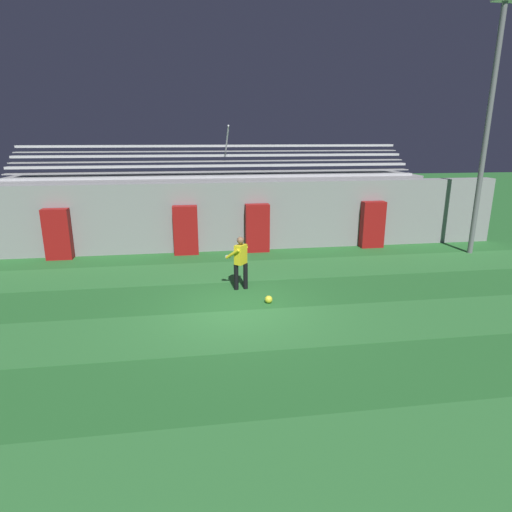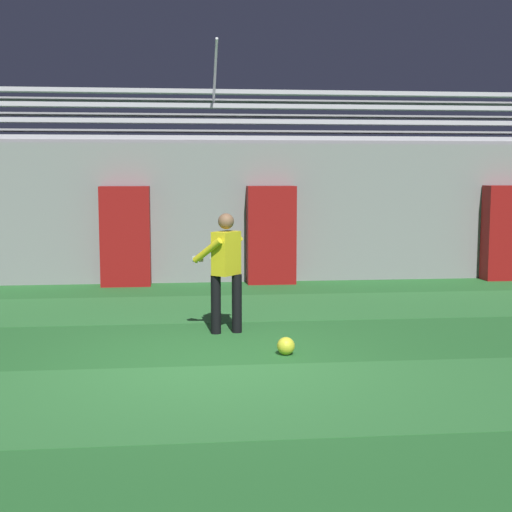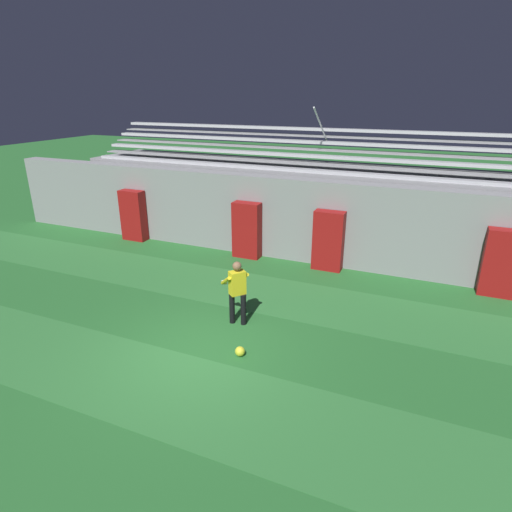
{
  "view_description": "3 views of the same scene",
  "coord_description": "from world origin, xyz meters",
  "px_view_note": "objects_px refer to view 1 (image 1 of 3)",
  "views": [
    {
      "loc": [
        -1.08,
        -10.9,
        4.62
      ],
      "look_at": [
        0.71,
        1.29,
        1.13
      ],
      "focal_mm": 30.0,
      "sensor_mm": 36.0,
      "label": 1
    },
    {
      "loc": [
        -0.31,
        -8.15,
        2.23
      ],
      "look_at": [
        0.73,
        1.96,
        1.03
      ],
      "focal_mm": 50.0,
      "sensor_mm": 36.0,
      "label": 2
    },
    {
      "loc": [
        4.41,
        -6.94,
        5.45
      ],
      "look_at": [
        0.6,
        1.99,
        1.72
      ],
      "focal_mm": 30.0,
      "sensor_mm": 36.0,
      "label": 3
    }
  ],
  "objects_px": {
    "padding_pillar_gate_left": "(186,230)",
    "goalkeeper": "(240,259)",
    "padding_pillar_far_right": "(372,225)",
    "padding_pillar_gate_right": "(257,228)",
    "padding_pillar_far_left": "(58,234)",
    "floodlight_pole": "(491,99)",
    "soccer_ball": "(269,299)"
  },
  "relations": [
    {
      "from": "padding_pillar_far_left",
      "to": "floodlight_pole",
      "type": "xyz_separation_m",
      "value": [
        16.26,
        -1.49,
        4.93
      ]
    },
    {
      "from": "padding_pillar_far_right",
      "to": "soccer_ball",
      "type": "height_order",
      "value": "padding_pillar_far_right"
    },
    {
      "from": "soccer_ball",
      "to": "padding_pillar_far_left",
      "type": "bearing_deg",
      "value": 141.96
    },
    {
      "from": "floodlight_pole",
      "to": "goalkeeper",
      "type": "height_order",
      "value": "floodlight_pole"
    },
    {
      "from": "padding_pillar_far_left",
      "to": "soccer_ball",
      "type": "relative_size",
      "value": 8.89
    },
    {
      "from": "padding_pillar_far_left",
      "to": "padding_pillar_gate_right",
      "type": "bearing_deg",
      "value": 0.0
    },
    {
      "from": "padding_pillar_far_right",
      "to": "padding_pillar_far_left",
      "type": "bearing_deg",
      "value": 180.0
    },
    {
      "from": "padding_pillar_gate_right",
      "to": "soccer_ball",
      "type": "height_order",
      "value": "padding_pillar_gate_right"
    },
    {
      "from": "padding_pillar_gate_left",
      "to": "padding_pillar_gate_right",
      "type": "bearing_deg",
      "value": 0.0
    },
    {
      "from": "padding_pillar_gate_left",
      "to": "floodlight_pole",
      "type": "distance_m",
      "value": 12.53
    },
    {
      "from": "padding_pillar_far_left",
      "to": "padding_pillar_far_right",
      "type": "xyz_separation_m",
      "value": [
        12.65,
        0.0,
        0.0
      ]
    },
    {
      "from": "padding_pillar_gate_left",
      "to": "padding_pillar_far_left",
      "type": "xyz_separation_m",
      "value": [
        -4.83,
        0.0,
        0.0
      ]
    },
    {
      "from": "padding_pillar_far_right",
      "to": "floodlight_pole",
      "type": "bearing_deg",
      "value": -22.41
    },
    {
      "from": "padding_pillar_far_left",
      "to": "padding_pillar_gate_left",
      "type": "bearing_deg",
      "value": 0.0
    },
    {
      "from": "padding_pillar_gate_left",
      "to": "soccer_ball",
      "type": "relative_size",
      "value": 8.89
    },
    {
      "from": "padding_pillar_far_right",
      "to": "goalkeeper",
      "type": "xyz_separation_m",
      "value": [
        -6.11,
        -4.35,
        -0.02
      ]
    },
    {
      "from": "padding_pillar_gate_right",
      "to": "padding_pillar_far_right",
      "type": "relative_size",
      "value": 1.0
    },
    {
      "from": "padding_pillar_far_right",
      "to": "padding_pillar_gate_right",
      "type": "bearing_deg",
      "value": 180.0
    },
    {
      "from": "padding_pillar_gate_left",
      "to": "soccer_ball",
      "type": "xyz_separation_m",
      "value": [
        2.37,
        -5.64,
        -0.87
      ]
    },
    {
      "from": "goalkeeper",
      "to": "soccer_ball",
      "type": "height_order",
      "value": "goalkeeper"
    },
    {
      "from": "padding_pillar_gate_left",
      "to": "goalkeeper",
      "type": "xyz_separation_m",
      "value": [
        1.7,
        -4.35,
        -0.02
      ]
    },
    {
      "from": "padding_pillar_far_right",
      "to": "padding_pillar_gate_left",
      "type": "bearing_deg",
      "value": 180.0
    },
    {
      "from": "padding_pillar_gate_left",
      "to": "goalkeeper",
      "type": "relative_size",
      "value": 1.17
    },
    {
      "from": "floodlight_pole",
      "to": "soccer_ball",
      "type": "relative_size",
      "value": 43.51
    },
    {
      "from": "padding_pillar_far_right",
      "to": "floodlight_pole",
      "type": "height_order",
      "value": "floodlight_pole"
    },
    {
      "from": "padding_pillar_gate_left",
      "to": "floodlight_pole",
      "type": "relative_size",
      "value": 0.2
    },
    {
      "from": "padding_pillar_far_left",
      "to": "soccer_ball",
      "type": "xyz_separation_m",
      "value": [
        7.2,
        -5.64,
        -0.87
      ]
    },
    {
      "from": "padding_pillar_gate_left",
      "to": "goalkeeper",
      "type": "height_order",
      "value": "padding_pillar_gate_left"
    },
    {
      "from": "padding_pillar_far_left",
      "to": "floodlight_pole",
      "type": "relative_size",
      "value": 0.2
    },
    {
      "from": "padding_pillar_gate_right",
      "to": "floodlight_pole",
      "type": "height_order",
      "value": "floodlight_pole"
    },
    {
      "from": "padding_pillar_gate_right",
      "to": "padding_pillar_far_right",
      "type": "xyz_separation_m",
      "value": [
        4.93,
        0.0,
        0.0
      ]
    },
    {
      "from": "floodlight_pole",
      "to": "soccer_ball",
      "type": "distance_m",
      "value": 11.53
    }
  ]
}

